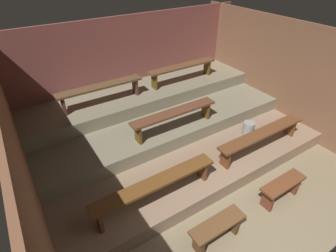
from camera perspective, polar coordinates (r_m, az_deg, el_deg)
ground at (r=5.66m, az=3.81°, el=-7.22°), size 6.40×5.64×0.08m
wall_back at (r=6.82m, az=-8.21°, el=12.60°), size 6.40×0.06×2.44m
wall_left at (r=4.18m, az=-29.00°, el=-7.29°), size 0.06×5.64×2.44m
wall_right at (r=6.85m, az=24.10°, el=10.03°), size 0.06×5.64×2.44m
platform_lower at (r=5.91m, az=0.51°, el=-2.70°), size 5.60×3.65×0.29m
platform_middle at (r=6.20m, az=-2.72°, el=2.42°), size 5.60×2.37×0.29m
platform_upper at (r=6.48m, az=-5.27°, el=6.72°), size 5.60×1.27×0.29m
bench_floor_left at (r=4.18m, az=10.58°, el=-20.85°), size 0.89×0.27×0.42m
bench_floor_right at (r=5.01m, az=23.47°, el=-11.99°), size 0.89×0.27×0.42m
bench_lower_left at (r=4.20m, az=-2.71°, el=-12.61°), size 2.12×0.27×0.42m
bench_lower_right at (r=5.50m, az=19.61°, el=-1.88°), size 2.12×0.27×0.42m
bench_middle_center at (r=5.28m, az=1.38°, el=2.47°), size 1.89×0.27×0.42m
bench_upper_left at (r=5.83m, az=-14.37°, el=7.80°), size 1.86×0.27×0.42m
bench_upper_right at (r=6.71m, az=3.11°, el=12.38°), size 1.86×0.27×0.42m
pail_lower at (r=5.98m, az=16.96°, el=-0.50°), size 0.24×0.24×0.30m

